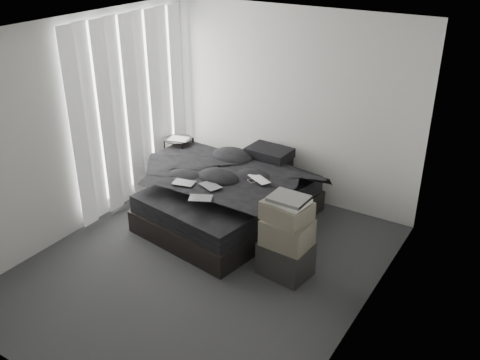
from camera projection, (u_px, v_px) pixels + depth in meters
The scene contains 25 objects.
floor at pixel (203, 265), 6.07m from camera, with size 3.60×4.20×0.01m, color #313134.
ceiling at pixel (194, 33), 4.93m from camera, with size 3.60×4.20×0.01m, color white.
wall_back at pixel (292, 107), 7.10m from camera, with size 3.60×0.01×2.60m, color silver.
wall_front at pixel (30, 260), 3.90m from camera, with size 3.60×0.01×2.60m, color silver.
wall_left at pixel (76, 128), 6.36m from camera, with size 0.01×4.20×2.60m, color silver.
wall_right at pixel (367, 206), 4.65m from camera, with size 0.01×4.20×2.60m, color silver.
window_left at pixel (129, 105), 7.01m from camera, with size 0.02×2.00×2.30m, color white.
curtain_left at pixel (133, 110), 7.02m from camera, with size 0.06×2.12×2.48m, color white.
bed at pixel (230, 211), 6.93m from camera, with size 1.57×2.07×0.28m, color black.
mattress at pixel (230, 193), 6.82m from camera, with size 1.51×2.01×0.22m, color black.
duvet at pixel (227, 179), 6.68m from camera, with size 1.53×1.77×0.24m, color black.
pillow_lower at pixel (266, 160), 7.31m from camera, with size 0.62×0.42×0.14m, color black.
pillow_upper at pixel (269, 153), 7.20m from camera, with size 0.58×0.40×0.13m, color black.
laptop at pixel (256, 175), 6.47m from camera, with size 0.33×0.21×0.03m, color silver.
comic_a at pixel (184, 177), 6.43m from camera, with size 0.26×0.17×0.01m, color black.
comic_b at pixel (210, 180), 6.36m from camera, with size 0.26×0.17×0.01m, color black.
comic_c at pixel (200, 191), 6.07m from camera, with size 0.26×0.17×0.01m, color black.
side_stand at pixel (180, 162), 7.78m from camera, with size 0.39×0.39×0.72m, color black.
papers at pixel (179, 139), 7.60m from camera, with size 0.28×0.21×0.01m, color white.
floor_books at pixel (149, 197), 7.41m from camera, with size 0.13×0.19×0.13m, color black.
box_lower at pixel (286, 259), 5.85m from camera, with size 0.53×0.41×0.39m, color black.
box_mid at pixel (287, 233), 5.69m from camera, with size 0.49×0.39×0.30m, color #676051.
box_upper at pixel (287, 211), 5.60m from camera, with size 0.47×0.38×0.21m, color #676051.
art_book_white at pixel (288, 201), 5.54m from camera, with size 0.40×0.32×0.04m, color silver.
art_book_snake at pixel (289, 198), 5.51m from camera, with size 0.39×0.31×0.04m, color silver.
Camera 1 is at (3.02, -4.04, 3.54)m, focal length 40.00 mm.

